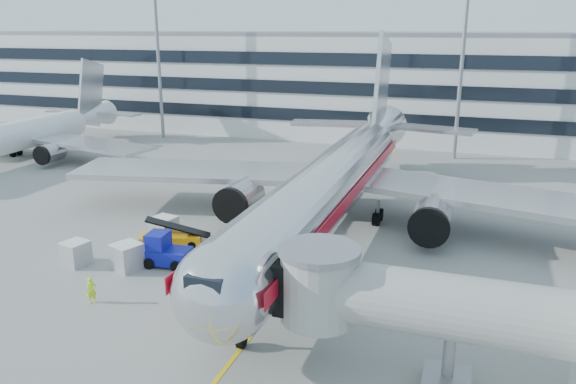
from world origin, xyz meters
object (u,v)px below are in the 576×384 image
(baggage_tug, at_px, (165,251))
(belt_loader, at_px, (171,238))
(cargo_container_left, at_px, (127,256))
(ramp_worker, at_px, (91,290))
(main_jet, at_px, (336,179))
(cargo_container_front, at_px, (76,253))
(cargo_container_right, at_px, (164,228))

(baggage_tug, bearing_deg, belt_loader, 114.31)
(baggage_tug, height_order, cargo_container_left, baggage_tug)
(cargo_container_left, height_order, ramp_worker, cargo_container_left)
(main_jet, bearing_deg, belt_loader, -142.77)
(cargo_container_front, bearing_deg, baggage_tug, 18.31)
(baggage_tug, height_order, cargo_container_front, baggage_tug)
(main_jet, xyz_separation_m, belt_loader, (-10.97, -8.34, -3.57))
(cargo_container_left, distance_m, ramp_worker, 5.08)
(main_jet, relative_size, cargo_container_right, 24.70)
(baggage_tug, relative_size, cargo_container_left, 1.48)
(cargo_container_left, bearing_deg, main_jet, 48.42)
(main_jet, distance_m, baggage_tug, 15.34)
(cargo_container_left, xyz_separation_m, cargo_container_right, (-0.58, 5.82, -0.00))
(cargo_container_front, bearing_deg, main_jet, 41.24)
(belt_loader, distance_m, ramp_worker, 9.75)
(cargo_container_right, height_order, cargo_container_front, cargo_container_right)
(belt_loader, distance_m, baggage_tug, 3.63)
(baggage_tug, xyz_separation_m, ramp_worker, (-1.27, -6.46, -0.23))
(main_jet, distance_m, belt_loader, 14.24)
(baggage_tug, bearing_deg, cargo_container_right, 121.75)
(main_jet, height_order, cargo_container_front, main_jet)
(cargo_container_right, bearing_deg, cargo_container_front, -117.84)
(baggage_tug, distance_m, cargo_container_right, 5.13)
(baggage_tug, height_order, cargo_container_right, baggage_tug)
(baggage_tug, distance_m, cargo_container_front, 6.39)
(belt_loader, bearing_deg, cargo_container_front, -130.85)
(belt_loader, xyz_separation_m, ramp_worker, (0.21, -9.75, 0.16))
(cargo_container_left, bearing_deg, baggage_tug, 34.52)
(cargo_container_left, xyz_separation_m, ramp_worker, (0.84, -5.00, -0.12))
(main_jet, distance_m, ramp_worker, 21.32)
(cargo_container_right, xyz_separation_m, cargo_container_front, (-3.36, -6.36, -0.07))
(main_jet, height_order, belt_loader, main_jet)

